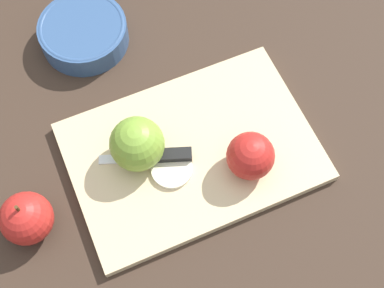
{
  "coord_description": "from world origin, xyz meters",
  "views": [
    {
      "loc": [
        0.15,
        0.32,
        0.78
      ],
      "look_at": [
        0.0,
        0.0,
        0.04
      ],
      "focal_mm": 50.0,
      "sensor_mm": 36.0,
      "label": 1
    }
  ],
  "objects_px": {
    "knife": "(164,155)",
    "bowl": "(83,32)",
    "apple_whole": "(27,218)",
    "apple_half_left": "(251,156)",
    "apple_half_right": "(137,144)"
  },
  "relations": [
    {
      "from": "apple_half_left",
      "to": "apple_half_right",
      "type": "height_order",
      "value": "apple_half_right"
    },
    {
      "from": "apple_half_left",
      "to": "knife",
      "type": "distance_m",
      "value": 0.13
    },
    {
      "from": "apple_whole",
      "to": "apple_half_left",
      "type": "bearing_deg",
      "value": 171.06
    },
    {
      "from": "knife",
      "to": "bowl",
      "type": "bearing_deg",
      "value": -61.06
    },
    {
      "from": "apple_half_left",
      "to": "bowl",
      "type": "bearing_deg",
      "value": 122.31
    },
    {
      "from": "apple_half_left",
      "to": "apple_whole",
      "type": "bearing_deg",
      "value": -179.94
    },
    {
      "from": "apple_half_right",
      "to": "knife",
      "type": "distance_m",
      "value": 0.05
    },
    {
      "from": "apple_half_left",
      "to": "bowl",
      "type": "xyz_separation_m",
      "value": [
        0.15,
        -0.34,
        -0.03
      ]
    },
    {
      "from": "knife",
      "to": "bowl",
      "type": "height_order",
      "value": "bowl"
    },
    {
      "from": "apple_half_right",
      "to": "bowl",
      "type": "xyz_separation_m",
      "value": [
        0.0,
        -0.26,
        -0.03
      ]
    },
    {
      "from": "knife",
      "to": "bowl",
      "type": "relative_size",
      "value": 0.91
    },
    {
      "from": "apple_half_right",
      "to": "knife",
      "type": "bearing_deg",
      "value": -122.31
    },
    {
      "from": "bowl",
      "to": "apple_half_right",
      "type": "bearing_deg",
      "value": 90.03
    },
    {
      "from": "apple_half_right",
      "to": "knife",
      "type": "xyz_separation_m",
      "value": [
        -0.03,
        0.02,
        -0.03
      ]
    },
    {
      "from": "knife",
      "to": "bowl",
      "type": "xyz_separation_m",
      "value": [
        0.03,
        -0.27,
        -0.0
      ]
    }
  ]
}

